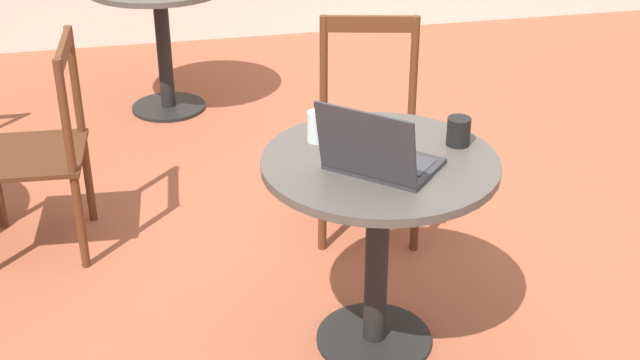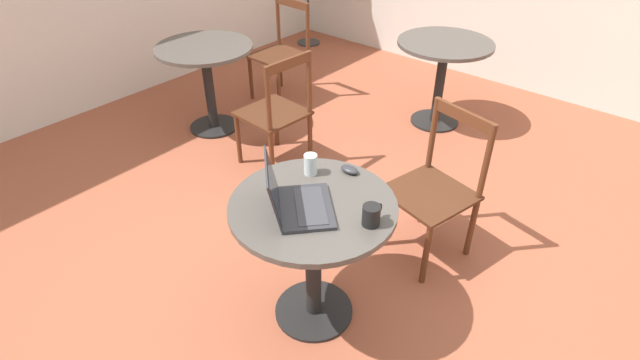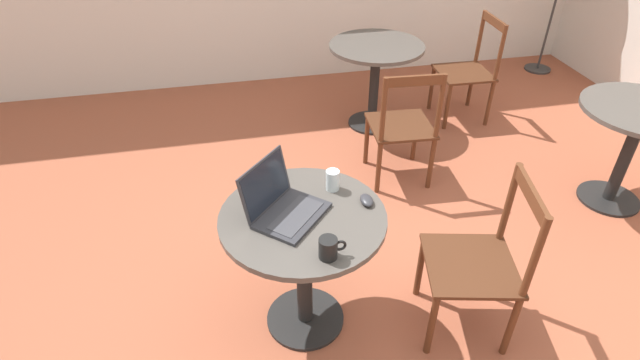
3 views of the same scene
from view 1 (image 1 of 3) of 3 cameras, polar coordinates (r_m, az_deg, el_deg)
The scene contains 9 objects.
ground_plane at distance 3.61m, azimuth 1.97°, elevation -6.84°, with size 16.00×16.00×0.00m, color #9E5138.
cafe_table_near at distance 3.01m, azimuth 3.73°, elevation -1.62°, with size 0.79×0.79×0.74m.
cafe_table_mid at distance 5.10m, azimuth -10.14°, elevation 10.45°, with size 0.79×0.79×0.74m.
chair_near_right at distance 3.86m, azimuth 3.12°, elevation 3.19°, with size 0.53×0.53×0.91m.
chair_far_front at distance 3.84m, azimuth -17.47°, elevation 1.77°, with size 0.47×0.47×0.91m.
laptop at distance 2.83m, azimuth 3.80°, elevation 1.47°, with size 0.44×0.44×0.25m.
mouse at distance 3.20m, azimuth 1.82°, elevation 4.01°, with size 0.06×0.10×0.03m.
mug at distance 3.05m, azimuth 8.84°, elevation 3.12°, with size 0.12×0.08×0.10m.
drinking_glass at distance 3.03m, azimuth -0.19°, elevation 3.44°, with size 0.07×0.07×0.11m.
Camera 1 is at (-2.88, 0.74, 2.04)m, focal length 50.00 mm.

